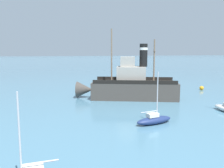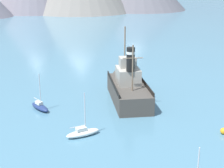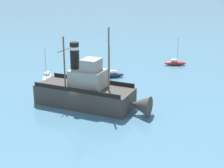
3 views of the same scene
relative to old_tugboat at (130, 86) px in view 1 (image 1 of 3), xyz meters
name	(u,v)px [view 1 (image 1 of 3)]	position (x,y,z in m)	size (l,w,h in m)	color
ground_plane	(134,97)	(0.89, -0.90, -1.83)	(600.00, 600.00, 0.00)	#477289
old_tugboat	(130,86)	(0.00, 0.00, 0.00)	(8.12, 14.71, 9.90)	#423D38
sailboat_navy	(154,120)	(-12.09, 1.77, -1.40)	(1.92, 3.95, 4.90)	navy
mooring_buoy	(202,88)	(3.88, -14.56, -1.47)	(0.72, 0.72, 0.72)	orange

